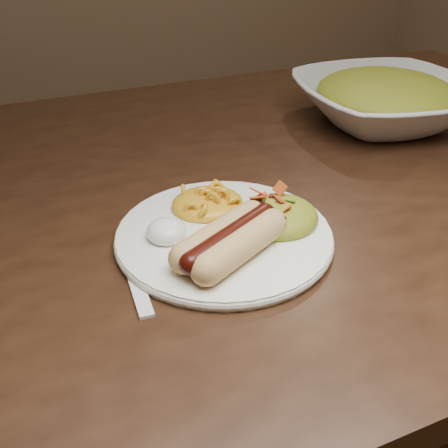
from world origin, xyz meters
name	(u,v)px	position (x,y,z in m)	size (l,w,h in m)	color
table	(215,232)	(0.00, 0.00, 0.66)	(1.60, 0.90, 0.75)	#361F11
plate	(224,236)	(-0.05, -0.15, 0.76)	(0.25, 0.25, 0.01)	white
hotdog	(231,239)	(-0.06, -0.20, 0.78)	(0.12, 0.11, 0.03)	#EDB266
mac_and_cheese	(207,194)	(-0.05, -0.09, 0.78)	(0.09, 0.08, 0.04)	yellow
sour_cream	(166,227)	(-0.12, -0.14, 0.78)	(0.05, 0.05, 0.03)	white
taco_salad	(278,209)	(0.02, -0.16, 0.78)	(0.10, 0.09, 0.04)	orange
fork	(137,286)	(-0.17, -0.20, 0.75)	(0.02, 0.15, 0.00)	white
serving_bowl	(385,102)	(0.36, 0.08, 0.79)	(0.30, 0.30, 0.07)	silver
bowl_filling	(386,95)	(0.36, 0.08, 0.80)	(0.24, 0.24, 0.06)	orange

